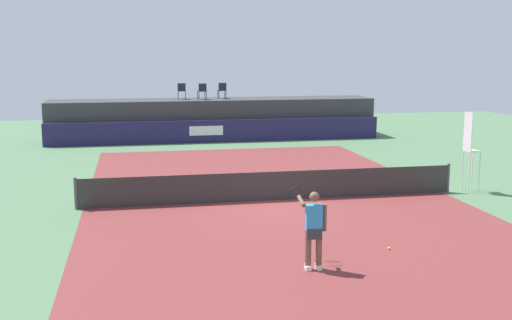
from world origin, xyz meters
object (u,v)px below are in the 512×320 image
(umpire_chair, at_px, (470,146))
(net_post_far, at_px, (448,178))
(tennis_ball, at_px, (389,248))
(spectator_chair_left, at_px, (202,91))
(net_post_near, at_px, (76,194))
(spectator_chair_center, at_px, (222,90))
(spectator_chair_far_left, at_px, (182,90))
(tennis_player, at_px, (313,227))

(umpire_chair, xyz_separation_m, net_post_far, (-0.73, 0.01, -1.09))
(umpire_chair, relative_size, tennis_ball, 40.59)
(spectator_chair_left, distance_m, net_post_near, 16.14)
(spectator_chair_left, height_order, spectator_chair_center, same)
(net_post_far, bearing_deg, spectator_chair_center, 110.19)
(spectator_chair_left, xyz_separation_m, net_post_far, (6.84, -14.99, -2.19))
(spectator_chair_far_left, relative_size, tennis_ball, 13.06)
(spectator_chair_left, height_order, net_post_far, spectator_chair_left)
(spectator_chair_left, distance_m, tennis_player, 21.59)
(tennis_player, distance_m, tennis_ball, 2.59)
(spectator_chair_far_left, bearing_deg, umpire_chair, -60.77)
(spectator_chair_left, height_order, umpire_chair, spectator_chair_left)
(umpire_chair, xyz_separation_m, tennis_ball, (-5.26, -5.57, -1.55))
(umpire_chair, bearing_deg, spectator_chair_left, 116.79)
(spectator_chair_left, relative_size, net_post_far, 0.89)
(spectator_chair_far_left, xyz_separation_m, tennis_player, (1.18, -22.00, -1.73))
(spectator_chair_left, bearing_deg, net_post_near, -110.34)
(tennis_player, xyz_separation_m, tennis_ball, (2.22, 0.95, -0.92))
(tennis_ball, bearing_deg, net_post_far, 50.94)
(spectator_chair_far_left, distance_m, net_post_near, 16.25)
(net_post_near, height_order, tennis_player, tennis_player)
(spectator_chair_left, xyz_separation_m, spectator_chair_center, (1.17, 0.43, 0.00))
(spectator_chair_far_left, distance_m, tennis_ball, 21.49)
(spectator_chair_center, relative_size, tennis_ball, 13.06)
(spectator_chair_left, distance_m, umpire_chair, 16.84)
(spectator_chair_center, distance_m, umpire_chair, 16.74)
(spectator_chair_far_left, distance_m, tennis_player, 22.10)
(net_post_near, xyz_separation_m, tennis_player, (5.65, -6.53, 0.46))
(spectator_chair_center, xyz_separation_m, tennis_player, (-1.08, -21.95, -1.73))
(tennis_ball, bearing_deg, umpire_chair, 46.63)
(spectator_chair_far_left, bearing_deg, net_post_far, -62.85)
(net_post_near, relative_size, tennis_ball, 14.71)
(spectator_chair_left, xyz_separation_m, tennis_player, (0.09, -21.52, -1.73))
(spectator_chair_left, relative_size, net_post_near, 0.89)
(net_post_near, bearing_deg, spectator_chair_center, 66.42)
(umpire_chair, bearing_deg, net_post_near, 179.95)
(spectator_chair_left, xyz_separation_m, umpire_chair, (7.57, -15.00, -1.11))
(spectator_chair_left, bearing_deg, umpire_chair, -63.21)
(net_post_near, height_order, tennis_ball, net_post_near)
(spectator_chair_left, distance_m, tennis_ball, 20.87)
(umpire_chair, bearing_deg, spectator_chair_center, 112.53)
(umpire_chair, relative_size, tennis_player, 1.56)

